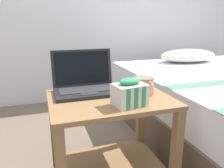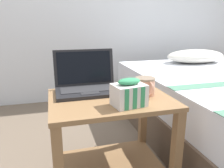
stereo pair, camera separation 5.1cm
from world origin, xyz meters
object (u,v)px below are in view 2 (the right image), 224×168
object	(u,v)px
laptop	(87,83)
cell_phone	(133,86)
mug_front_left	(145,85)
snack_bag	(129,93)

from	to	relation	value
laptop	cell_phone	xyz separation A→B (m)	(0.28, 0.00, -0.04)
mug_front_left	cell_phone	size ratio (longest dim) A/B	0.89
snack_bag	mug_front_left	bearing A→B (deg)	41.69
laptop	cell_phone	bearing A→B (deg)	0.57
mug_front_left	laptop	bearing A→B (deg)	152.22
mug_front_left	cell_phone	xyz separation A→B (m)	(-0.01, 0.15, -0.05)
mug_front_left	snack_bag	bearing A→B (deg)	-138.31
mug_front_left	cell_phone	distance (m)	0.16
snack_bag	cell_phone	size ratio (longest dim) A/B	1.00
laptop	snack_bag	world-z (taller)	laptop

